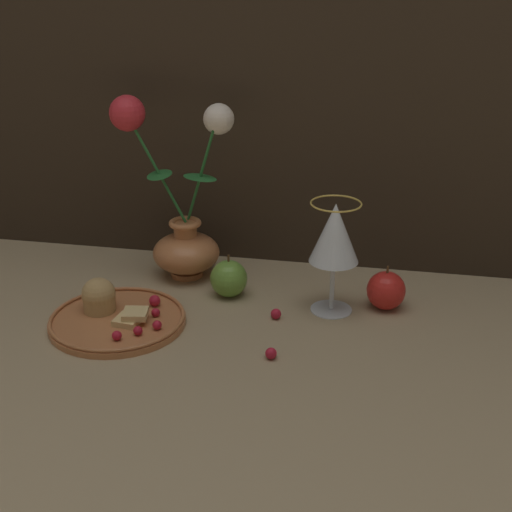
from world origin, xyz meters
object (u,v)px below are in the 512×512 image
object	(u,v)px
vase	(180,218)
apple_near_glass	(386,290)
plate_with_pastries	(114,314)
wine_glass	(335,237)
apple_beside_vase	(229,279)

from	to	relation	value
vase	apple_near_glass	distance (m)	0.38
plate_with_pastries	wine_glass	bearing A→B (deg)	17.97
plate_with_pastries	wine_glass	size ratio (longest dim) A/B	1.16
apple_near_glass	vase	bearing A→B (deg)	170.07
wine_glass	apple_beside_vase	distance (m)	0.21
vase	apple_near_glass	xyz separation A→B (m)	(0.37, -0.06, -0.08)
wine_glass	apple_beside_vase	world-z (taller)	wine_glass
vase	wine_glass	xyz separation A→B (m)	(0.28, -0.09, 0.02)
wine_glass	apple_near_glass	xyz separation A→B (m)	(0.09, 0.03, -0.10)
wine_glass	plate_with_pastries	bearing A→B (deg)	-162.03
wine_glass	apple_near_glass	bearing A→B (deg)	15.99
vase	wine_glass	size ratio (longest dim) A/B	1.73
vase	plate_with_pastries	bearing A→B (deg)	-105.50
plate_with_pastries	wine_glass	world-z (taller)	wine_glass
vase	apple_beside_vase	distance (m)	0.15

